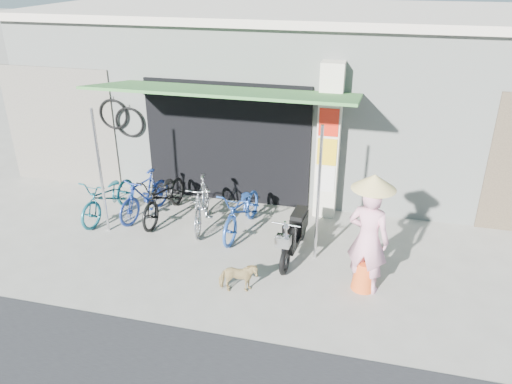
% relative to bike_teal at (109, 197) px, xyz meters
% --- Properties ---
extents(ground, '(80.00, 80.00, 0.00)m').
position_rel_bike_teal_xyz_m(ground, '(3.23, -1.27, -0.43)').
color(ground, gray).
rests_on(ground, ground).
extents(bicycle_shop, '(12.30, 5.30, 3.66)m').
position_rel_bike_teal_xyz_m(bicycle_shop, '(3.23, 3.82, 1.40)').
color(bicycle_shop, '#AAB0A8').
rests_on(bicycle_shop, ground).
extents(shop_pillar, '(0.42, 0.44, 3.00)m').
position_rel_bike_teal_xyz_m(shop_pillar, '(4.08, 1.17, 1.07)').
color(shop_pillar, beige).
rests_on(shop_pillar, ground).
extents(awning, '(4.60, 1.88, 2.72)m').
position_rel_bike_teal_xyz_m(awning, '(2.33, 0.35, 2.08)').
color(awning, '#30642D').
rests_on(awning, ground).
extents(neighbour_left, '(2.60, 0.06, 2.60)m').
position_rel_bike_teal_xyz_m(neighbour_left, '(-1.77, 1.32, 0.87)').
color(neighbour_left, '#6B665B').
rests_on(neighbour_left, ground).
extents(bike_teal, '(0.77, 1.71, 0.87)m').
position_rel_bike_teal_xyz_m(bike_teal, '(0.00, 0.00, 0.00)').
color(bike_teal, '#165765').
rests_on(bike_teal, ground).
extents(bike_blue, '(0.76, 1.56, 0.90)m').
position_rel_bike_teal_xyz_m(bike_blue, '(0.67, 0.20, 0.02)').
color(bike_blue, navy).
rests_on(bike_blue, ground).
extents(bike_black, '(0.67, 1.76, 0.91)m').
position_rel_bike_teal_xyz_m(bike_black, '(1.07, 0.23, 0.02)').
color(bike_black, black).
rests_on(bike_black, ground).
extents(bike_silver, '(0.73, 1.64, 0.95)m').
position_rel_bike_teal_xyz_m(bike_silver, '(1.89, 0.08, 0.04)').
color(bike_silver, '#B4B5BA').
rests_on(bike_silver, ground).
extents(bike_navy, '(0.76, 1.76, 0.90)m').
position_rel_bike_teal_xyz_m(bike_navy, '(2.69, 0.05, 0.02)').
color(bike_navy, '#234AA0').
rests_on(bike_navy, ground).
extents(street_dog, '(0.65, 0.42, 0.51)m').
position_rel_bike_teal_xyz_m(street_dog, '(3.12, -1.77, -0.18)').
color(street_dog, '#9B6F52').
rests_on(street_dog, ground).
extents(moped, '(0.45, 1.60, 0.90)m').
position_rel_bike_teal_xyz_m(moped, '(3.77, -0.51, -0.02)').
color(moped, black).
rests_on(moped, ground).
extents(nun, '(0.73, 0.64, 1.91)m').
position_rel_bike_teal_xyz_m(nun, '(4.97, -1.20, 0.50)').
color(nun, pink).
rests_on(nun, ground).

